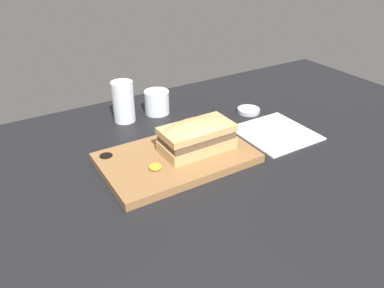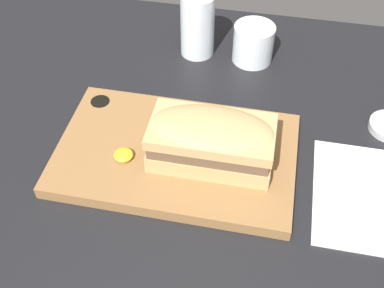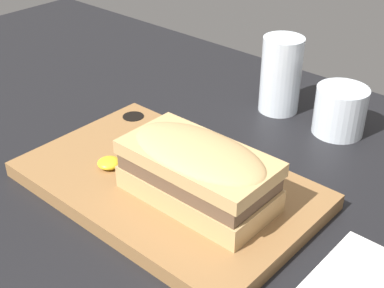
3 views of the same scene
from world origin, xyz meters
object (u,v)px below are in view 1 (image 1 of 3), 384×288
serving_board (176,158)px  napkin (276,133)px  water_glass (124,104)px  sandwich (196,135)px  condiment_dish (249,110)px  wine_glass (157,103)px

serving_board → napkin: size_ratio=1.87×
water_glass → sandwich: bearing=-75.5°
serving_board → water_glass: size_ratio=3.00×
sandwich → condiment_dish: 30.80cm
wine_glass → napkin: 36.13cm
sandwich → water_glass: water_glass is taller
wine_glass → napkin: (21.49, -28.89, -3.05)cm
wine_glass → condiment_dish: bearing=-30.6°
sandwich → condiment_dish: sandwich is taller
serving_board → condiment_dish: serving_board is taller
water_glass → condiment_dish: bearing=-22.6°
serving_board → sandwich: sandwich is taller
serving_board → water_glass: 27.60cm
condiment_dish → wine_glass: bearing=149.4°
wine_glass → napkin: bearing=-53.4°
water_glass → condiment_dish: 37.48cm
serving_board → wine_glass: 28.43cm
water_glass → condiment_dish: water_glass is taller
sandwich → napkin: 25.45cm
water_glass → serving_board: bearing=-85.9°
water_glass → napkin: (31.93, -29.06, -4.93)cm
sandwich → napkin: size_ratio=0.93×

